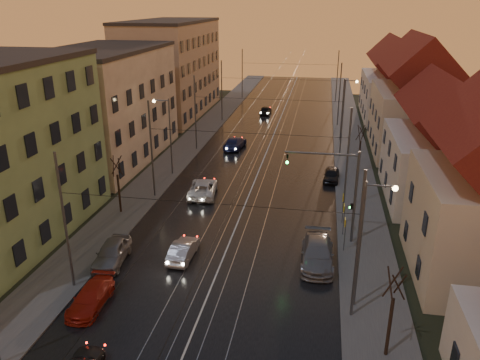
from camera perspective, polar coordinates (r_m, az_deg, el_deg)
The scene contains 37 objects.
road at distance 57.05m, azimuth 3.33°, elevation 3.59°, with size 16.00×120.00×0.04m, color black.
sidewalk_left at distance 58.96m, azimuth -6.38°, elevation 4.13°, with size 4.00×120.00×0.15m, color #4C4C4C.
sidewalk_right at distance 56.82m, azimuth 13.41°, elevation 3.03°, with size 4.00×120.00×0.15m, color #4C4C4C.
tram_rail_0 at distance 57.32m, azimuth 1.15°, elevation 3.75°, with size 0.06×120.00×0.03m, color gray.
tram_rail_1 at distance 57.13m, azimuth 2.57°, elevation 3.67°, with size 0.06×120.00×0.03m, color gray.
tram_rail_2 at distance 56.96m, azimuth 4.11°, elevation 3.58°, with size 0.06×120.00×0.03m, color gray.
tram_rail_3 at distance 56.84m, azimuth 5.54°, elevation 3.50°, with size 0.06×120.00×0.03m, color gray.
apartment_left_2 at distance 54.74m, azimuth -16.05°, elevation 8.55°, with size 10.00×20.00×12.00m, color tan.
apartment_left_3 at distance 76.56m, azimuth -8.33°, elevation 13.22°, with size 10.00×24.00×14.00m, color tan.
house_right_2 at distance 45.20m, azimuth 23.46°, elevation 3.32°, with size 9.18×12.24×9.20m.
house_right_3 at distance 59.19m, azimuth 20.59°, elevation 8.72°, with size 9.18×14.28×11.50m.
house_right_4 at distance 76.82m, azimuth 18.32°, elevation 10.95°, with size 9.18×16.32×10.00m.
catenary_pole_l_1 at distance 30.15m, azimuth -20.56°, elevation -4.96°, with size 0.16×0.16×9.00m, color #595B60.
catenary_pole_r_1 at distance 26.38m, azimuth 14.16°, elevation -8.01°, with size 0.16×0.16×9.00m, color #595B60.
catenary_pole_l_2 at distance 42.75m, azimuth -10.73°, elevation 3.58°, with size 0.16×0.16×9.00m, color #595B60.
catenary_pole_r_2 at distance 40.18m, azimuth 12.95°, elevation 2.28°, with size 0.16×0.16×9.00m, color #595B60.
catenary_pole_l_3 at distance 56.53m, azimuth -5.47°, elevation 8.08°, with size 0.16×0.16×9.00m, color #595B60.
catenary_pole_r_3 at distance 54.61m, azimuth 12.37°, elevation 7.23°, with size 0.16×0.16×9.00m, color #595B60.
catenary_pole_l_4 at distance 70.81m, azimuth -2.24°, elevation 10.76°, with size 0.16×0.16×9.00m, color #595B60.
catenary_pole_r_4 at distance 69.29m, azimuth 12.03°, elevation 10.10°, with size 0.16×0.16×9.00m, color #595B60.
catenary_pole_l_5 at distance 88.26m, azimuth 0.27°, elevation 12.80°, with size 0.16×0.16×9.00m, color #595B60.
catenary_pole_r_5 at distance 87.05m, azimuth 11.77°, elevation 12.26°, with size 0.16×0.16×9.00m, color #595B60.
street_lamp_1 at distance 27.13m, azimuth 15.18°, elevation -6.34°, with size 1.75×0.32×8.00m.
street_lamp_2 at distance 48.23m, azimuth -8.87°, elevation 6.15°, with size 1.75×0.32×8.00m.
street_lamp_3 at distance 61.39m, azimuth 12.69°, elevation 9.06°, with size 1.75×0.32×8.00m.
traffic_light_mast at distance 34.46m, azimuth 12.33°, elevation -0.64°, with size 5.30×0.32×7.20m.
bare_tree_0 at distance 40.53m, azimuth -14.59°, elevation -0.74°, with size 1.09×1.09×5.11m.
bare_tree_1 at distance 25.12m, azimuth 17.92°, elevation -15.50°, with size 1.09×1.09×5.11m.
bare_tree_2 at distance 50.43m, azimuth 14.40°, elevation 3.55°, with size 1.09×1.09×5.11m.
driving_car_1 at distance 33.48m, azimuth -6.93°, elevation -8.44°, with size 1.37×3.93×1.29m, color #A8A8AD.
driving_car_2 at distance 43.68m, azimuth -4.53°, elevation -1.00°, with size 2.39×5.18×1.44m, color silver.
driving_car_3 at distance 57.74m, azimuth -0.64°, elevation 4.57°, with size 2.02×4.97×1.44m, color #1A2150.
driving_car_4 at distance 75.89m, azimuth 3.15°, elevation 8.49°, with size 1.61×4.00×1.36m, color black.
parked_left_2 at distance 29.82m, azimuth -17.74°, elevation -13.50°, with size 1.71×4.21×1.22m, color #A31D10.
parked_left_3 at distance 33.83m, azimuth -15.35°, elevation -8.53°, with size 1.82×4.52×1.54m, color gray.
parked_right_1 at distance 32.95m, azimuth 9.41°, elevation -8.83°, with size 2.21×5.43×1.58m, color gray.
parked_right_2 at distance 48.01m, azimuth 11.09°, elevation 0.61°, with size 1.49×3.71×1.27m, color black.
Camera 1 is at (6.19, -14.12, 16.98)m, focal length 35.00 mm.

